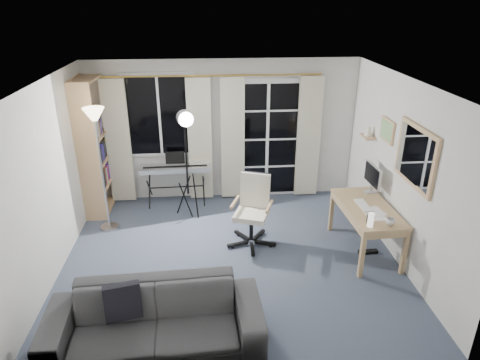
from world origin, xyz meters
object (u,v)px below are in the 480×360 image
bookshelf (92,149)px  mug (390,221)px  office_chair (253,203)px  keyboard_piano (176,169)px  studio_light (186,131)px  desk (367,212)px  sofa (154,312)px  monitor (373,176)px  torchiere_lamp (97,134)px

bookshelf → mug: size_ratio=19.67×
office_chair → keyboard_piano: bearing=152.2°
studio_light → desk: (2.47, -1.15, -0.86)m
desk → sofa: (-2.74, -1.58, -0.17)m
monitor → mug: monitor is taller
office_chair → mug: office_chair is taller
bookshelf → desk: size_ratio=1.69×
office_chair → studio_light: bearing=160.5°
studio_light → desk: bearing=-40.6°
studio_light → bookshelf: bearing=146.5°
keyboard_piano → monitor: 3.16m
studio_light → mug: (2.57, -1.65, -0.72)m
office_chair → monitor: 1.76m
keyboard_piano → mug: 3.54m
torchiere_lamp → mug: 4.15m
bookshelf → keyboard_piano: size_ratio=1.85×
desk → office_chair: bearing=163.0°
bookshelf → office_chair: 2.82m
keyboard_piano → sofa: keyboard_piano is taller
keyboard_piano → studio_light: bearing=-67.8°
bookshelf → torchiere_lamp: bookshelf is taller
sofa → desk: bearing=27.4°
bookshelf → monitor: 4.37m
bookshelf → torchiere_lamp: bearing=-68.2°
bookshelf → office_chair: bookshelf is taller
torchiere_lamp → keyboard_piano: size_ratio=1.59×
torchiere_lamp → monitor: torchiere_lamp is taller
mug → office_chair: bearing=151.4°
keyboard_piano → mug: bearing=-39.7°
mug → studio_light: bearing=147.3°
mug → sofa: bearing=-159.1°
studio_light → office_chair: 1.49m
desk → keyboard_piano: bearing=145.7°
torchiere_lamp → studio_light: torchiere_lamp is taller
torchiere_lamp → office_chair: bearing=-13.6°
mug → desk: bearing=101.3°
monitor → office_chair: bearing=179.4°
torchiere_lamp → keyboard_piano: bearing=36.3°
bookshelf → keyboard_piano: (1.31, 0.01, -0.40)m
torchiere_lamp → studio_light: bearing=10.8°
monitor → sofa: bearing=-148.0°
torchiere_lamp → sofa: (0.98, -2.50, -1.10)m
office_chair → mug: size_ratio=9.13×
bookshelf → desk: 4.36m
bookshelf → sofa: bookshelf is taller
bookshelf → sofa: 3.53m
office_chair → mug: 1.86m
bookshelf → studio_light: size_ratio=1.21×
keyboard_piano → bookshelf: bearing=178.6°
torchiere_lamp → studio_light: size_ratio=1.05×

